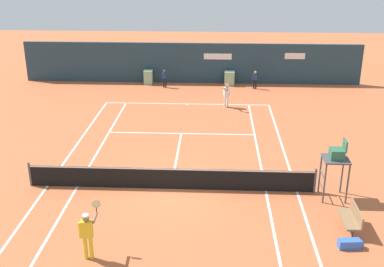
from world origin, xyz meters
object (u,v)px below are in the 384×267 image
(equipment_bag, at_px, (352,244))
(tennis_ball_near_service_line, at_px, (180,129))
(player_on_baseline, at_px, (226,93))
(umpire_chair, at_px, (336,159))
(player_near_side, at_px, (87,232))
(ball_kid_left_post, at_px, (165,77))
(tennis_ball_mid_court, at_px, (195,159))
(ball_kid_centre_post, at_px, (255,79))
(player_bench, at_px, (352,217))
(tennis_ball_by_sideline, at_px, (238,125))

(equipment_bag, bearing_deg, tennis_ball_near_service_line, 121.14)
(equipment_bag, relative_size, player_on_baseline, 0.50)
(umpire_chair, xyz_separation_m, player_near_side, (-8.87, -4.50, -0.74))
(umpire_chair, bearing_deg, ball_kid_left_post, 28.03)
(equipment_bag, distance_m, tennis_ball_mid_court, 8.91)
(ball_kid_left_post, xyz_separation_m, tennis_ball_mid_court, (2.73, -12.53, -0.72))
(umpire_chair, xyz_separation_m, equipment_bag, (-0.11, -3.51, -1.58))
(umpire_chair, bearing_deg, equipment_bag, 178.20)
(tennis_ball_near_service_line, bearing_deg, umpire_chair, -47.96)
(ball_kid_centre_post, relative_size, tennis_ball_mid_court, 19.20)
(player_bench, height_order, ball_kid_left_post, ball_kid_left_post)
(equipment_bag, bearing_deg, player_bench, 77.82)
(equipment_bag, height_order, ball_kid_left_post, ball_kid_left_post)
(umpire_chair, xyz_separation_m, tennis_ball_mid_court, (-5.75, 3.39, -1.71))
(player_bench, height_order, player_on_baseline, player_on_baseline)
(ball_kid_left_post, relative_size, tennis_ball_near_service_line, 19.20)
(player_near_side, distance_m, tennis_ball_mid_court, 8.54)
(ball_kid_left_post, bearing_deg, player_near_side, 93.31)
(player_bench, height_order, player_near_side, player_near_side)
(ball_kid_centre_post, relative_size, tennis_ball_near_service_line, 19.20)
(player_bench, relative_size, tennis_ball_by_sideline, 21.84)
(equipment_bag, relative_size, tennis_ball_mid_court, 13.09)
(tennis_ball_near_service_line, bearing_deg, player_bench, -55.02)
(player_bench, bearing_deg, player_near_side, 103.36)
(player_on_baseline, height_order, ball_kid_left_post, player_on_baseline)
(player_bench, xyz_separation_m, player_on_baseline, (-4.24, 13.92, 0.43))
(player_bench, distance_m, tennis_ball_mid_court, 8.25)
(tennis_ball_near_service_line, bearing_deg, ball_kid_centre_post, 60.43)
(player_near_side, bearing_deg, tennis_ball_by_sideline, 64.93)
(ball_kid_left_post, relative_size, tennis_ball_by_sideline, 19.20)
(umpire_chair, distance_m, player_near_side, 9.97)
(player_bench, distance_m, tennis_ball_by_sideline, 11.15)
(ball_kid_left_post, bearing_deg, equipment_bag, 117.70)
(equipment_bag, xyz_separation_m, tennis_ball_mid_court, (-5.64, 6.90, -0.13))
(umpire_chair, relative_size, ball_kid_centre_post, 1.95)
(player_near_side, xyz_separation_m, tennis_ball_by_sideline, (5.37, 12.67, -0.96))
(umpire_chair, bearing_deg, tennis_ball_by_sideline, 23.14)
(umpire_chair, bearing_deg, tennis_ball_mid_court, 59.46)
(player_on_baseline, distance_m, tennis_ball_near_service_line, 4.94)
(equipment_bag, height_order, player_on_baseline, player_on_baseline)
(tennis_ball_near_service_line, bearing_deg, player_near_side, -99.98)
(player_near_side, relative_size, tennis_ball_near_service_line, 27.57)
(umpire_chair, distance_m, tennis_ball_by_sideline, 9.05)
(tennis_ball_by_sideline, bearing_deg, ball_kid_centre_post, 78.91)
(equipment_bag, relative_size, ball_kid_centre_post, 0.68)
(ball_kid_left_post, distance_m, tennis_ball_mid_court, 12.85)
(umpire_chair, bearing_deg, player_near_side, 116.90)
(player_bench, distance_m, equipment_bag, 1.23)
(tennis_ball_mid_court, bearing_deg, ball_kid_centre_post, 73.23)
(player_near_side, height_order, tennis_ball_by_sideline, player_near_side)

